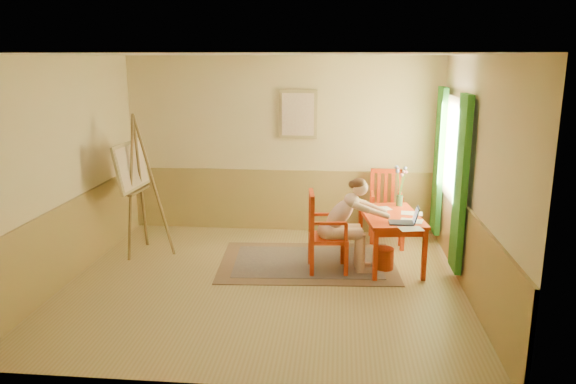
# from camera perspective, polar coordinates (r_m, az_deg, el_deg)

# --- Properties ---
(room) EXTENTS (5.04, 4.54, 2.84)m
(room) POSITION_cam_1_polar(r_m,az_deg,el_deg) (6.61, -2.61, 1.87)
(room) COLOR tan
(room) RESTS_ON ground
(wainscot) EXTENTS (5.00, 4.50, 1.00)m
(wainscot) POSITION_cam_1_polar(r_m,az_deg,el_deg) (7.60, -1.70, -3.55)
(wainscot) COLOR #A78D50
(wainscot) RESTS_ON room
(window) EXTENTS (0.12, 2.01, 2.20)m
(window) POSITION_cam_1_polar(r_m,az_deg,el_deg) (7.78, 16.52, 2.71)
(window) COLOR white
(window) RESTS_ON room
(wall_portrait) EXTENTS (0.60, 0.05, 0.76)m
(wall_portrait) POSITION_cam_1_polar(r_m,az_deg,el_deg) (8.67, 1.05, 8.07)
(wall_portrait) COLOR #9E8A57
(wall_portrait) RESTS_ON room
(rug) EXTENTS (2.50, 1.76, 0.02)m
(rug) POSITION_cam_1_polar(r_m,az_deg,el_deg) (7.66, 2.04, -7.29)
(rug) COLOR #8C7251
(rug) RESTS_ON room
(table) EXTENTS (0.88, 1.29, 0.72)m
(table) POSITION_cam_1_polar(r_m,az_deg,el_deg) (7.52, 10.65, -2.95)
(table) COLOR red
(table) RESTS_ON room
(chair_left) EXTENTS (0.54, 0.52, 1.08)m
(chair_left) POSITION_cam_1_polar(r_m,az_deg,el_deg) (7.22, 3.75, -4.19)
(chair_left) COLOR red
(chair_left) RESTS_ON room
(chair_back) EXTENTS (0.48, 0.51, 1.09)m
(chair_back) POSITION_cam_1_polar(r_m,az_deg,el_deg) (8.59, 10.13, -1.41)
(chair_back) COLOR red
(chair_back) RESTS_ON room
(figure) EXTENTS (0.96, 0.45, 1.27)m
(figure) POSITION_cam_1_polar(r_m,az_deg,el_deg) (7.19, 6.06, -2.98)
(figure) COLOR beige
(figure) RESTS_ON room
(laptop) EXTENTS (0.37, 0.23, 0.22)m
(laptop) POSITION_cam_1_polar(r_m,az_deg,el_deg) (7.10, 12.16, -2.87)
(laptop) COLOR #1E2338
(laptop) RESTS_ON table
(papers) EXTENTS (0.72, 1.18, 0.00)m
(papers) POSITION_cam_1_polar(r_m,az_deg,el_deg) (7.36, 11.88, -2.61)
(papers) COLOR white
(papers) RESTS_ON table
(vase) EXTENTS (0.19, 0.28, 0.57)m
(vase) POSITION_cam_1_polar(r_m,az_deg,el_deg) (7.89, 11.55, 0.45)
(vase) COLOR #3F724C
(vase) RESTS_ON table
(wastebasket) EXTENTS (0.29, 0.29, 0.29)m
(wastebasket) POSITION_cam_1_polar(r_m,az_deg,el_deg) (7.50, 9.89, -6.84)
(wastebasket) COLOR #C13D10
(wastebasket) RESTS_ON room
(easel) EXTENTS (0.69, 0.90, 2.03)m
(easel) POSITION_cam_1_polar(r_m,az_deg,el_deg) (8.03, -15.69, 2.03)
(easel) COLOR brown
(easel) RESTS_ON room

